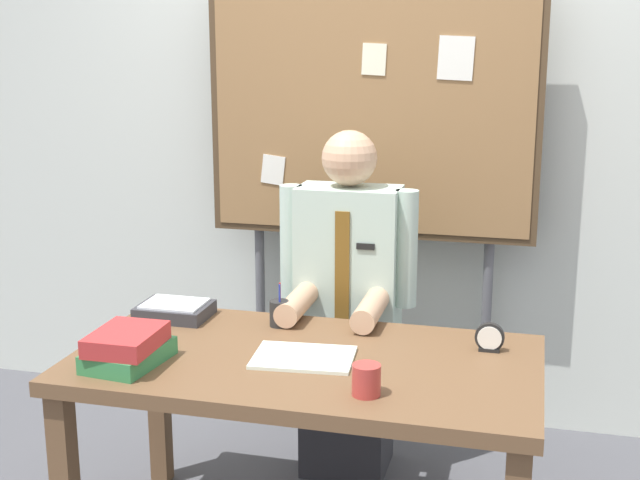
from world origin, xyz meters
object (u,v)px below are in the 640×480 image
(person, at_px, (348,318))
(desk_clock, at_px, (490,339))
(open_notebook, at_px, (304,357))
(coffee_mug, at_px, (366,380))
(paper_tray, at_px, (175,310))
(desk, at_px, (305,382))
(book_stack, at_px, (128,348))
(bulletin_board, at_px, (371,118))
(pen_holder, at_px, (279,313))

(person, relative_size, desk_clock, 14.38)
(person, distance_m, open_notebook, 0.66)
(person, relative_size, coffee_mug, 14.95)
(desk_clock, xyz_separation_m, paper_tray, (-1.16, 0.06, -0.02))
(desk, height_order, open_notebook, open_notebook)
(book_stack, height_order, open_notebook, book_stack)
(book_stack, distance_m, desk_clock, 1.19)
(desk, bearing_deg, paper_tray, 155.11)
(paper_tray, bearing_deg, desk_clock, -3.14)
(desk_clock, bearing_deg, bulletin_board, 124.12)
(person, relative_size, open_notebook, 4.34)
(pen_holder, bearing_deg, coffee_mug, -50.69)
(person, distance_m, book_stack, 1.01)
(desk, distance_m, open_notebook, 0.10)
(book_stack, distance_m, coffee_mug, 0.79)
(open_notebook, bearing_deg, book_stack, -160.76)
(paper_tray, bearing_deg, pen_holder, 0.66)
(desk, xyz_separation_m, open_notebook, (0.00, -0.02, 0.10))
(open_notebook, xyz_separation_m, paper_tray, (-0.58, 0.29, 0.02))
(desk, xyz_separation_m, paper_tray, (-0.58, 0.27, 0.12))
(pen_holder, bearing_deg, bulletin_board, 77.60)
(pen_holder, bearing_deg, paper_tray, -179.34)
(bulletin_board, xyz_separation_m, coffee_mug, (0.25, -1.31, -0.64))
(bulletin_board, bearing_deg, open_notebook, -89.89)
(pen_holder, xyz_separation_m, paper_tray, (-0.41, -0.00, -0.02))
(desk_clock, height_order, paper_tray, desk_clock)
(coffee_mug, xyz_separation_m, pen_holder, (-0.43, 0.52, 0.00))
(desk, height_order, bulletin_board, bulletin_board)
(bulletin_board, height_order, book_stack, bulletin_board)
(desk, relative_size, bulletin_board, 0.77)
(bulletin_board, relative_size, open_notebook, 6.12)
(book_stack, bearing_deg, desk, 21.21)
(bulletin_board, bearing_deg, pen_holder, -102.40)
(desk, bearing_deg, desk_clock, 19.52)
(pen_holder, height_order, paper_tray, pen_holder)
(person, bearing_deg, desk_clock, -36.55)
(bulletin_board, bearing_deg, coffee_mug, -79.05)
(bulletin_board, xyz_separation_m, pen_holder, (-0.17, -0.79, -0.64))
(open_notebook, bearing_deg, desk, 96.29)
(person, xyz_separation_m, bulletin_board, (0.00, 0.43, 0.76))
(coffee_mug, bearing_deg, paper_tray, 148.23)
(bulletin_board, relative_size, coffee_mug, 21.11)
(book_stack, relative_size, paper_tray, 1.16)
(desk, height_order, person, person)
(book_stack, height_order, coffee_mug, book_stack)
(person, relative_size, pen_holder, 8.80)
(book_stack, bearing_deg, open_notebook, 19.24)
(desk_clock, xyz_separation_m, coffee_mug, (-0.33, -0.45, 0.00))
(coffee_mug, bearing_deg, desk, 135.72)
(bulletin_board, distance_m, desk_clock, 1.22)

